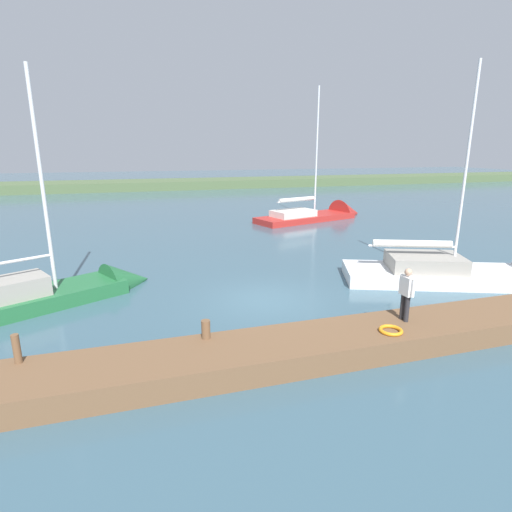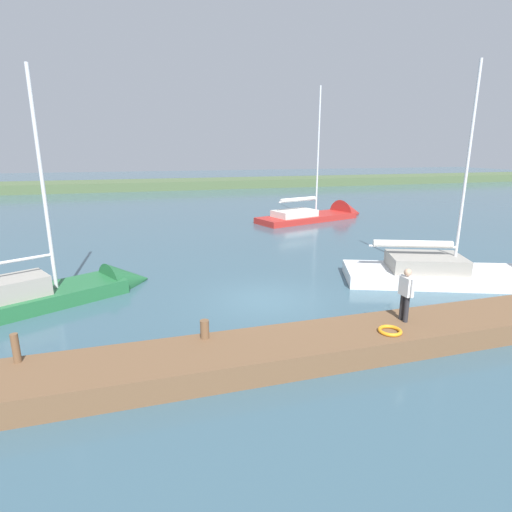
{
  "view_description": "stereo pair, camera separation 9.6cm",
  "coord_description": "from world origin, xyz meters",
  "views": [
    {
      "loc": [
        4.5,
        13.65,
        5.57
      ],
      "look_at": [
        0.14,
        -0.87,
        1.55
      ],
      "focal_mm": 28.22,
      "sensor_mm": 36.0,
      "label": 1
    },
    {
      "loc": [
        4.41,
        13.68,
        5.57
      ],
      "look_at": [
        0.14,
        -0.87,
        1.55
      ],
      "focal_mm": 28.22,
      "sensor_mm": 36.0,
      "label": 2
    }
  ],
  "objects": [
    {
      "name": "person_on_dock",
      "position": [
        -2.91,
        4.28,
        1.56
      ],
      "size": [
        0.23,
        0.62,
        1.61
      ],
      "rotation": [
        0.0,
        0.0,
        0.03
      ],
      "color": "#28282D",
      "rests_on": "dock_pier"
    },
    {
      "name": "mooring_post_near",
      "position": [
        2.94,
        3.76,
        0.9
      ],
      "size": [
        0.24,
        0.24,
        0.51
      ],
      "primitive_type": "cylinder",
      "color": "brown",
      "rests_on": "dock_pier"
    },
    {
      "name": "sailboat_inner_slip",
      "position": [
        -9.79,
        0.7,
        0.2
      ],
      "size": [
        10.32,
        6.17,
        10.17
      ],
      "rotation": [
        0.0,
        0.0,
        2.77
      ],
      "color": "white",
      "rests_on": "ground_plane"
    },
    {
      "name": "ground_plane",
      "position": [
        0.0,
        0.0,
        0.0
      ],
      "size": [
        200.0,
        200.0,
        0.0
      ],
      "primitive_type": "plane",
      "color": "#385666"
    },
    {
      "name": "sailboat_mid_channel",
      "position": [
        -10.64,
        -16.74,
        0.18
      ],
      "size": [
        10.75,
        5.64,
        11.53
      ],
      "rotation": [
        0.0,
        0.0,
        3.44
      ],
      "color": "#B22823",
      "rests_on": "ground_plane"
    },
    {
      "name": "dock_pier",
      "position": [
        0.0,
        4.47,
        0.32
      ],
      "size": [
        19.6,
        2.01,
        0.65
      ],
      "primitive_type": "cube",
      "color": "brown",
      "rests_on": "ground_plane"
    },
    {
      "name": "mooring_post_far",
      "position": [
        7.45,
        3.76,
        1.01
      ],
      "size": [
        0.18,
        0.18,
        0.73
      ],
      "primitive_type": "cylinder",
      "color": "brown",
      "rests_on": "dock_pier"
    },
    {
      "name": "life_ring_buoy",
      "position": [
        -2.06,
        4.87,
        0.7
      ],
      "size": [
        0.66,
        0.66,
        0.1
      ],
      "primitive_type": "torus",
      "color": "orange",
      "rests_on": "dock_pier"
    },
    {
      "name": "far_shoreline",
      "position": [
        0.0,
        -48.08,
        0.0
      ],
      "size": [
        180.0,
        8.0,
        2.4
      ],
      "primitive_type": "cube",
      "color": "#4C603D",
      "rests_on": "ground_plane"
    },
    {
      "name": "sailboat_behind_pier",
      "position": [
        7.07,
        -2.44,
        0.17
      ],
      "size": [
        7.45,
        5.22,
        9.29
      ],
      "rotation": [
        0.0,
        0.0,
        3.63
      ],
      "color": "#236638",
      "rests_on": "ground_plane"
    }
  ]
}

